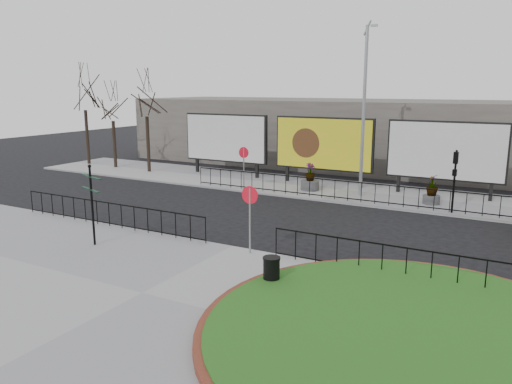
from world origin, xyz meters
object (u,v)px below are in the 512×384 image
Objects in this scene: billboard_mid at (323,144)px; litter_bin at (271,271)px; planter_c at (432,192)px; fingerpost_sign at (92,197)px; lamp_post at (364,109)px; planter_a at (310,181)px.

litter_bin is (4.54, -15.64, -2.03)m from billboard_mid.
litter_bin is 13.66m from planter_c.
billboard_mid is at bearing 101.60° from fingerpost_sign.
lamp_post is at bearing 176.96° from planter_c.
lamp_post is 15.03m from fingerpost_sign.
billboard_mid is at bearing 90.00° from planter_a.
billboard_mid is 7.37m from planter_c.
lamp_post reaches higher than planter_a.
planter_c is (6.80, -0.20, 0.08)m from planter_a.
billboard_mid is 2.01× the size of fingerpost_sign.
lamp_post is at bearing -33.25° from billboard_mid.
planter_a is at bearing 108.37° from litter_bin.
planter_c is at bearing 80.47° from litter_bin.
fingerpost_sign is at bearing -114.70° from lamp_post.
billboard_mid is 16.41m from litter_bin.
fingerpost_sign is 2.04× the size of planter_c.
fingerpost_sign is at bearing -103.26° from planter_a.
lamp_post reaches higher than litter_bin.
litter_bin is at bearing 21.26° from fingerpost_sign.
billboard_mid is at bearing 162.28° from planter_c.
fingerpost_sign is 13.84m from planter_a.
fingerpost_sign is at bearing -127.02° from planter_c.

